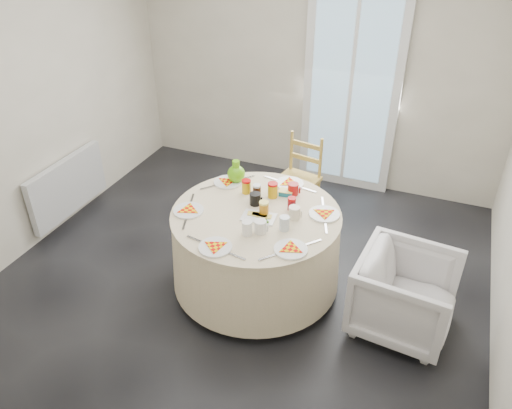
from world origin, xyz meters
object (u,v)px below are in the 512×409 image
at_px(armchair, 407,287).
at_px(green_pitcher, 236,166).
at_px(wooden_chair, 297,175).
at_px(radiator, 68,186).
at_px(table, 256,249).

distance_m(armchair, green_pitcher, 1.67).
height_order(wooden_chair, armchair, wooden_chair).
relative_size(radiator, armchair, 1.42).
relative_size(table, armchair, 1.94).
height_order(table, green_pitcher, green_pitcher).
relative_size(armchair, green_pitcher, 3.58).
bearing_deg(green_pitcher, armchair, -34.97).
bearing_deg(green_pitcher, radiator, 165.79).
xyz_separation_m(table, green_pitcher, (-0.34, 0.39, 0.49)).
height_order(radiator, table, table).
bearing_deg(wooden_chair, green_pitcher, -102.25).
bearing_deg(radiator, table, -6.13).
bearing_deg(radiator, armchair, -4.46).
distance_m(radiator, table, 2.09).
bearing_deg(wooden_chair, armchair, -32.68).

